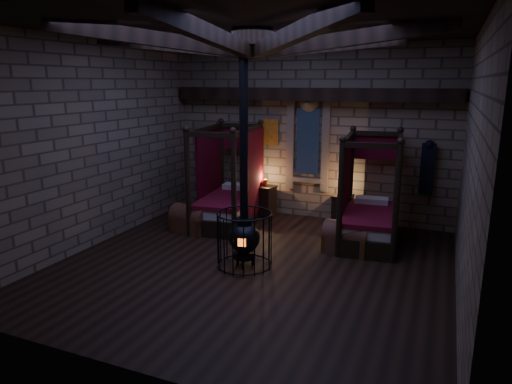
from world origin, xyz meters
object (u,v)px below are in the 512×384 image
at_px(bed_left, 229,200).
at_px(stove, 244,234).
at_px(bed_right, 369,216).
at_px(trunk_left, 191,220).
at_px(trunk_right, 347,239).

xyz_separation_m(bed_left, stove, (1.45, -2.32, 0.05)).
distance_m(bed_left, stove, 2.73).
bearing_deg(bed_left, bed_right, -6.58).
height_order(trunk_left, stove, stove).
distance_m(trunk_right, stove, 2.18).
distance_m(bed_right, trunk_right, 0.95).
relative_size(trunk_left, trunk_right, 1.02).
relative_size(trunk_right, stove, 0.23).
bearing_deg(trunk_left, bed_right, 22.83).
distance_m(trunk_left, trunk_right, 3.54).
relative_size(trunk_left, stove, 0.23).
height_order(trunk_left, trunk_right, trunk_right).
distance_m(bed_right, trunk_left, 3.96).
relative_size(bed_left, trunk_left, 2.47).
relative_size(bed_left, bed_right, 1.03).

